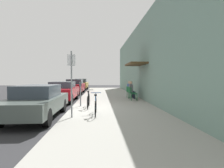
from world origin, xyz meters
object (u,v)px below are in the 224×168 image
(cafe_chair_2, at_px, (129,91))
(seated_patron_2, at_px, (130,89))
(parked_car_3, at_px, (81,84))
(parking_meter, at_px, (80,92))
(cafe_chair_1, at_px, (131,92))
(seated_patron_1, at_px, (132,89))
(cafe_chair_0, at_px, (133,93))
(bicycle_1, at_px, (88,101))
(parked_car_1, at_px, (63,91))
(bicycle_0, at_px, (96,106))
(parked_car_0, at_px, (37,101))
(parked_car_2, at_px, (75,86))
(street_sign, at_px, (72,79))

(cafe_chair_2, relative_size, seated_patron_2, 0.67)
(parked_car_3, distance_m, parking_meter, 15.38)
(cafe_chair_1, relative_size, seated_patron_1, 0.67)
(parked_car_3, bearing_deg, cafe_chair_0, -69.53)
(bicycle_1, bearing_deg, parking_meter, 134.63)
(parked_car_1, xyz_separation_m, parking_meter, (1.55, -2.94, 0.16))
(parked_car_1, bearing_deg, parking_meter, -62.19)
(bicycle_1, relative_size, cafe_chair_2, 1.97)
(seated_patron_1, height_order, seated_patron_2, same)
(bicycle_0, relative_size, seated_patron_2, 1.33)
(cafe_chair_0, relative_size, seated_patron_1, 0.67)
(parked_car_0, bearing_deg, bicycle_0, -0.89)
(parked_car_1, bearing_deg, bicycle_1, -59.46)
(parked_car_1, distance_m, seated_patron_1, 4.92)
(parked_car_0, xyz_separation_m, parking_meter, (1.55, 2.29, 0.18))
(cafe_chair_1, relative_size, seated_patron_2, 0.67)
(parked_car_1, bearing_deg, seated_patron_2, 10.48)
(parked_car_0, bearing_deg, cafe_chair_2, 51.58)
(bicycle_1, xyz_separation_m, seated_patron_2, (2.91, 4.31, 0.34))
(parked_car_0, relative_size, parked_car_2, 1.00)
(parked_car_1, xyz_separation_m, bicycle_0, (2.43, -5.27, -0.25))
(parked_car_0, height_order, bicycle_0, parked_car_0)
(street_sign, xyz_separation_m, cafe_chair_2, (3.36, 6.63, -1.02))
(parked_car_0, bearing_deg, seated_patron_2, 51.34)
(street_sign, bearing_deg, parked_car_2, 97.12)
(parked_car_2, height_order, bicycle_0, parked_car_2)
(bicycle_1, relative_size, seated_patron_2, 1.33)
(parked_car_0, relative_size, cafe_chair_2, 5.06)
(parked_car_3, bearing_deg, parked_car_2, -90.00)
(parked_car_3, xyz_separation_m, seated_patron_2, (4.91, -11.45, 0.06))
(cafe_chair_2, bearing_deg, cafe_chair_1, -90.31)
(seated_patron_1, distance_m, cafe_chair_2, 0.66)
(parking_meter, distance_m, street_sign, 2.90)
(parked_car_1, relative_size, street_sign, 1.69)
(cafe_chair_1, bearing_deg, parked_car_3, 111.84)
(parked_car_2, bearing_deg, parked_car_1, -90.00)
(bicycle_1, distance_m, cafe_chair_1, 4.63)
(parked_car_2, distance_m, cafe_chair_2, 7.25)
(parked_car_2, bearing_deg, cafe_chair_0, -54.94)
(seated_patron_1, bearing_deg, cafe_chair_2, 95.10)
(bicycle_1, bearing_deg, seated_patron_1, 51.57)
(parked_car_1, distance_m, cafe_chair_0, 4.90)
(cafe_chair_0, bearing_deg, bicycle_0, -117.65)
(parked_car_2, bearing_deg, cafe_chair_2, -47.95)
(parked_car_2, relative_size, seated_patron_1, 3.41)
(street_sign, relative_size, cafe_chair_2, 2.99)
(parked_car_2, bearing_deg, street_sign, -82.88)
(seated_patron_2, bearing_deg, parked_car_2, 132.49)
(parked_car_2, xyz_separation_m, seated_patron_2, (4.91, -5.36, 0.05))
(bicycle_0, xyz_separation_m, cafe_chair_1, (2.42, 5.52, 0.14))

